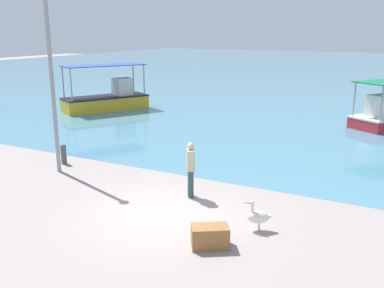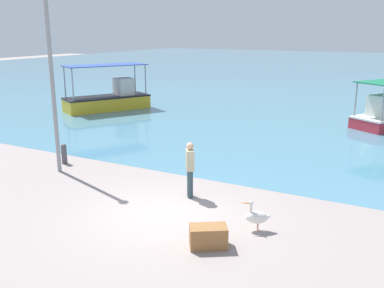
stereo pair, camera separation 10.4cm
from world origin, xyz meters
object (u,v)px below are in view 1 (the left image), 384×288
(mooring_bollard, at_px, (64,153))
(cargo_crate, at_px, (210,237))
(lamp_post, at_px, (51,68))
(pelican, at_px, (258,216))
(fisherman_standing, at_px, (191,168))
(fishing_boat_near_left, at_px, (108,99))

(mooring_bollard, bearing_deg, cargo_crate, -23.23)
(mooring_bollard, bearing_deg, lamp_post, -57.20)
(pelican, bearing_deg, fisherman_standing, 154.59)
(fishing_boat_near_left, bearing_deg, pelican, -40.16)
(pelican, bearing_deg, fishing_boat_near_left, 139.84)
(fishing_boat_near_left, distance_m, mooring_bollard, 11.25)
(mooring_bollard, distance_m, cargo_crate, 8.19)
(lamp_post, distance_m, cargo_crate, 8.17)
(fishing_boat_near_left, relative_size, mooring_bollard, 7.10)
(lamp_post, bearing_deg, fisherman_standing, 0.30)
(cargo_crate, bearing_deg, fisherman_standing, 125.90)
(fisherman_standing, bearing_deg, fishing_boat_near_left, 137.21)
(lamp_post, relative_size, cargo_crate, 7.58)
(mooring_bollard, bearing_deg, fisherman_standing, -7.30)
(pelican, bearing_deg, cargo_crate, -118.34)
(lamp_post, relative_size, mooring_bollard, 8.49)
(mooring_bollard, bearing_deg, fishing_boat_near_left, 119.89)
(mooring_bollard, relative_size, cargo_crate, 0.89)
(lamp_post, relative_size, fisherman_standing, 3.84)
(lamp_post, xyz_separation_m, fisherman_standing, (5.23, 0.03, -2.70))
(fisherman_standing, bearing_deg, lamp_post, -179.70)
(fisherman_standing, bearing_deg, cargo_crate, -54.10)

